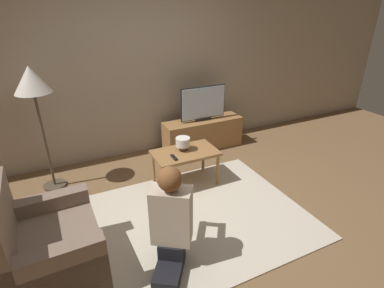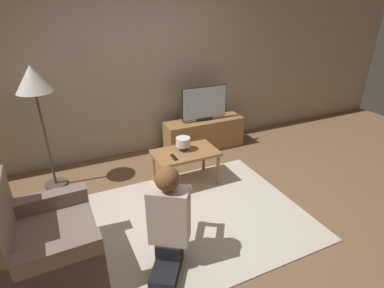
{
  "view_description": "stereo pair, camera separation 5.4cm",
  "coord_description": "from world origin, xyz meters",
  "px_view_note": "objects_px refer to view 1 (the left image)",
  "views": [
    {
      "loc": [
        -1.22,
        -2.36,
        2.15
      ],
      "look_at": [
        0.19,
        0.55,
        0.63
      ],
      "focal_mm": 28.0,
      "sensor_mm": 36.0,
      "label": 1
    },
    {
      "loc": [
        -1.17,
        -2.38,
        2.15
      ],
      "look_at": [
        0.19,
        0.55,
        0.63
      ],
      "focal_mm": 28.0,
      "sensor_mm": 36.0,
      "label": 2
    }
  ],
  "objects_px": {
    "coffee_table": "(185,156)",
    "table_lamp": "(183,143)",
    "tv": "(203,103)",
    "floor_lamp": "(32,86)",
    "person_kneeling": "(171,218)",
    "armchair": "(46,250)"
  },
  "relations": [
    {
      "from": "floor_lamp",
      "to": "person_kneeling",
      "type": "distance_m",
      "value": 2.19
    },
    {
      "from": "tv",
      "to": "table_lamp",
      "type": "xyz_separation_m",
      "value": [
        -0.71,
        -0.81,
        -0.19
      ]
    },
    {
      "from": "tv",
      "to": "coffee_table",
      "type": "height_order",
      "value": "tv"
    },
    {
      "from": "tv",
      "to": "table_lamp",
      "type": "distance_m",
      "value": 1.09
    },
    {
      "from": "coffee_table",
      "to": "person_kneeling",
      "type": "height_order",
      "value": "person_kneeling"
    },
    {
      "from": "tv",
      "to": "armchair",
      "type": "xyz_separation_m",
      "value": [
        -2.36,
        -1.71,
        -0.45
      ]
    },
    {
      "from": "coffee_table",
      "to": "table_lamp",
      "type": "xyz_separation_m",
      "value": [
        -0.01,
        0.05,
        0.16
      ]
    },
    {
      "from": "tv",
      "to": "floor_lamp",
      "type": "distance_m",
      "value": 2.33
    },
    {
      "from": "floor_lamp",
      "to": "table_lamp",
      "type": "relative_size",
      "value": 8.58
    },
    {
      "from": "coffee_table",
      "to": "armchair",
      "type": "xyz_separation_m",
      "value": [
        -1.66,
        -0.85,
        -0.11
      ]
    },
    {
      "from": "coffee_table",
      "to": "table_lamp",
      "type": "bearing_deg",
      "value": 97.11
    },
    {
      "from": "tv",
      "to": "table_lamp",
      "type": "relative_size",
      "value": 4.16
    },
    {
      "from": "armchair",
      "to": "table_lamp",
      "type": "bearing_deg",
      "value": -63.03
    },
    {
      "from": "tv",
      "to": "floor_lamp",
      "type": "relative_size",
      "value": 0.48
    },
    {
      "from": "armchair",
      "to": "person_kneeling",
      "type": "bearing_deg",
      "value": -109.12
    },
    {
      "from": "coffee_table",
      "to": "person_kneeling",
      "type": "relative_size",
      "value": 0.82
    },
    {
      "from": "floor_lamp",
      "to": "person_kneeling",
      "type": "height_order",
      "value": "floor_lamp"
    },
    {
      "from": "floor_lamp",
      "to": "table_lamp",
      "type": "xyz_separation_m",
      "value": [
        1.55,
        -0.62,
        -0.74
      ]
    },
    {
      "from": "coffee_table",
      "to": "armchair",
      "type": "distance_m",
      "value": 1.86
    },
    {
      "from": "person_kneeling",
      "to": "floor_lamp",
      "type": "bearing_deg",
      "value": -30.05
    },
    {
      "from": "coffee_table",
      "to": "table_lamp",
      "type": "distance_m",
      "value": 0.17
    },
    {
      "from": "table_lamp",
      "to": "person_kneeling",
      "type": "bearing_deg",
      "value": -118.27
    }
  ]
}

